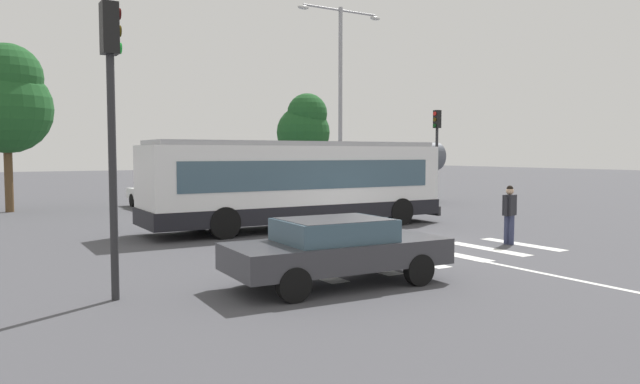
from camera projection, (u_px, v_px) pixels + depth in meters
The scene contains 15 objects.
ground_plane at pixel (390, 241), 17.82m from camera, with size 160.00×160.00×0.00m, color #47474C.
city_transit_bus at pixel (298, 183), 20.74m from camera, with size 11.05×2.87×3.06m.
pedestrian_crossing_street at pixel (509, 211), 17.03m from camera, with size 0.56×0.35×1.72m.
foreground_sedan at pixel (337, 247), 11.78m from camera, with size 4.60×2.09×1.35m.
parked_car_white at pixel (159, 192), 28.46m from camera, with size 2.04×4.58×1.35m.
parked_car_silver at pixel (213, 191), 29.73m from camera, with size 2.01×4.57×1.35m.
parked_car_blue at pixel (264, 189), 30.97m from camera, with size 2.12×4.61×1.35m.
traffic_light_near_corner at pixel (111, 104), 10.40m from camera, with size 0.33×0.32×5.29m.
traffic_light_far_corner at pixel (437, 142), 29.75m from camera, with size 0.33×0.32×4.82m.
bus_stop_shelter at pixel (408, 158), 31.57m from camera, with size 4.10×1.54×3.25m.
twin_arm_street_lamp at pixel (340, 85), 29.35m from camera, with size 4.90×0.32×9.88m.
background_tree_left at pixel (7, 100), 26.16m from camera, with size 3.97×3.97×7.51m.
background_tree_right at pixel (304, 127), 36.40m from camera, with size 3.30×3.30×6.34m.
crosswalk_painted_stripes at pixel (428, 256), 15.14m from camera, with size 7.77×2.79×0.01m.
lane_center_line at pixel (346, 234), 19.38m from camera, with size 0.16×24.00×0.01m, color silver.
Camera 1 is at (-11.24, -13.82, 2.65)m, focal length 33.00 mm.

